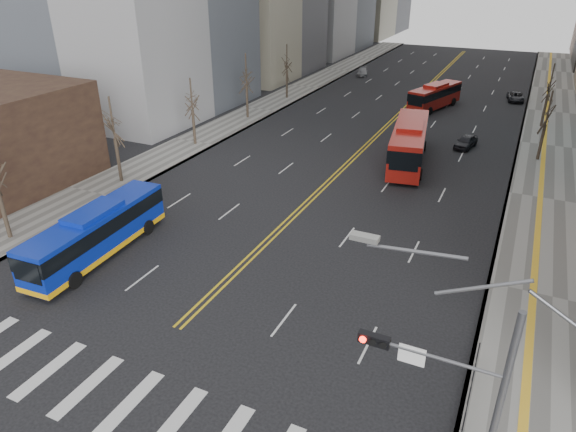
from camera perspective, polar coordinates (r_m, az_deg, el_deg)
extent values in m
plane|color=black|center=(25.00, -19.38, -18.23)|extent=(220.00, 220.00, 0.00)
cube|color=slate|center=(59.17, 27.53, 6.86)|extent=(7.00, 130.00, 0.15)
cube|color=slate|center=(66.58, -3.16, 11.74)|extent=(5.00, 130.00, 0.15)
cube|color=silver|center=(28.76, -28.21, -13.45)|extent=(0.70, 4.00, 0.01)
cube|color=silver|center=(27.16, -25.02, -15.24)|extent=(0.70, 4.00, 0.01)
cube|color=silver|center=(25.68, -21.39, -17.19)|extent=(0.70, 4.00, 0.01)
cube|color=silver|center=(24.34, -17.25, -19.28)|extent=(0.70, 4.00, 0.01)
cube|color=silver|center=(23.17, -12.53, -21.50)|extent=(0.70, 4.00, 0.01)
cube|color=gold|center=(70.23, 12.96, 11.85)|extent=(0.15, 100.00, 0.01)
cube|color=gold|center=(70.15, 13.28, 11.80)|extent=(0.15, 100.00, 0.01)
cylinder|color=slate|center=(18.84, 22.25, -19.62)|extent=(0.24, 0.24, 8.00)
cylinder|color=slate|center=(17.85, 15.74, -14.79)|extent=(4.50, 0.12, 0.12)
cube|color=black|center=(18.09, 9.55, -13.37)|extent=(1.10, 0.28, 0.38)
cylinder|color=#FF190C|center=(18.04, 8.31, -13.41)|extent=(0.24, 0.08, 0.24)
cylinder|color=black|center=(17.97, 9.40, -13.68)|extent=(0.24, 0.08, 0.24)
cylinder|color=black|center=(17.92, 10.50, -13.94)|extent=(0.24, 0.08, 0.24)
cube|color=white|center=(18.04, 13.58, -14.81)|extent=(0.90, 0.06, 0.70)
cube|color=#999993|center=(16.08, 8.51, -2.39)|extent=(0.90, 0.35, 0.18)
cube|color=black|center=(23.69, 19.68, -17.43)|extent=(0.04, 6.00, 0.04)
cylinder|color=black|center=(22.95, 18.97, -20.79)|extent=(0.06, 0.06, 1.00)
cylinder|color=black|center=(24.02, 19.50, -18.29)|extent=(0.06, 0.06, 1.00)
cylinder|color=black|center=(25.14, 19.97, -16.01)|extent=(0.06, 0.06, 1.00)
cylinder|color=black|center=(26.30, 20.39, -13.93)|extent=(0.06, 0.06, 1.00)
cylinder|color=#2F271D|center=(39.05, -29.01, 0.20)|extent=(0.28, 0.28, 3.75)
cylinder|color=#2F271D|center=(45.55, -18.32, 5.85)|extent=(0.28, 0.28, 3.90)
cylinder|color=#2F271D|center=(53.61, -10.40, 9.60)|extent=(0.28, 0.28, 3.60)
cylinder|color=#2F271D|center=(62.48, -4.56, 12.53)|extent=(0.28, 0.28, 4.00)
cylinder|color=#2F271D|center=(72.01, -0.13, 14.40)|extent=(0.28, 0.28, 3.80)
cylinder|color=#2F271D|center=(53.84, 26.30, 7.30)|extent=(0.28, 0.28, 3.50)
cylinder|color=#2F271D|center=(65.40, 26.58, 10.39)|extent=(0.28, 0.28, 3.75)
cube|color=#0B24A6|center=(34.55, -20.47, -1.69)|extent=(2.94, 11.14, 2.59)
cube|color=black|center=(34.31, -20.60, -0.91)|extent=(3.00, 11.16, 0.94)
cube|color=#0B24A6|center=(33.95, -20.83, 0.39)|extent=(2.06, 3.96, 0.40)
cube|color=#FFAF0D|center=(35.05, -20.19, -3.27)|extent=(3.00, 11.16, 0.35)
cylinder|color=black|center=(33.75, -25.49, -5.63)|extent=(0.36, 1.02, 1.00)
cylinder|color=black|center=(32.23, -22.64, -6.58)|extent=(0.36, 1.02, 1.00)
cylinder|color=black|center=(38.06, -18.10, -0.59)|extent=(0.36, 1.02, 1.00)
cylinder|color=black|center=(36.72, -15.31, -1.21)|extent=(0.36, 1.02, 1.00)
cube|color=#A71911|center=(48.97, 13.28, 7.91)|extent=(4.72, 12.54, 3.21)
cube|color=black|center=(48.79, 13.35, 8.58)|extent=(4.79, 12.57, 1.14)
cube|color=#A71911|center=(48.47, 13.49, 9.82)|extent=(2.89, 4.59, 0.40)
cylinder|color=black|center=(45.84, 11.01, 4.91)|extent=(0.46, 1.04, 1.00)
cylinder|color=black|center=(45.73, 14.48, 4.49)|extent=(0.46, 1.04, 1.00)
cylinder|color=black|center=(53.21, 11.92, 7.87)|extent=(0.46, 1.04, 1.00)
cylinder|color=black|center=(53.12, 14.92, 7.51)|extent=(0.46, 1.04, 1.00)
cube|color=#A71911|center=(69.34, 16.00, 12.69)|extent=(5.03, 10.06, 2.51)
cube|color=black|center=(69.23, 16.06, 13.10)|extent=(5.09, 10.09, 0.92)
cube|color=#A71911|center=(69.05, 16.14, 13.77)|extent=(2.72, 3.82, 0.40)
cylinder|color=black|center=(67.38, 13.76, 11.59)|extent=(0.58, 1.04, 1.00)
cylinder|color=black|center=(66.38, 15.45, 11.18)|extent=(0.58, 1.04, 1.00)
cylinder|color=black|center=(72.82, 16.28, 12.38)|extent=(0.58, 1.04, 1.00)
cylinder|color=black|center=(71.90, 17.88, 11.99)|extent=(0.58, 1.04, 1.00)
imported|color=white|center=(39.30, -20.85, 0.13)|extent=(2.67, 4.41, 1.37)
imported|color=black|center=(55.30, 19.17, 7.81)|extent=(2.21, 3.92, 1.26)
imported|color=gray|center=(88.66, 8.25, 15.58)|extent=(2.65, 4.36, 1.18)
imported|color=black|center=(77.25, 23.96, 12.02)|extent=(2.55, 4.46, 1.17)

